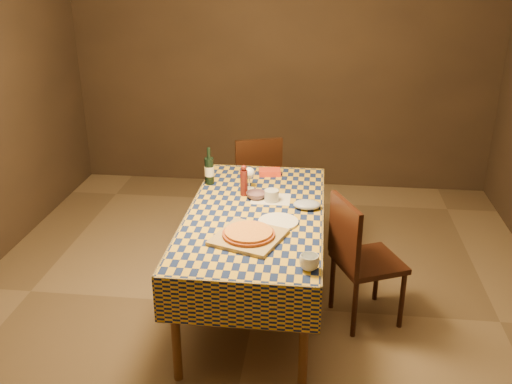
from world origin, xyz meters
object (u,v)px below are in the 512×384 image
pizza (249,233)px  chair_right (358,255)px  wine_bottle (209,170)px  cutting_board (249,237)px  dining_table (255,222)px  chair_far (256,178)px  white_plate (278,222)px  bowl (256,195)px

pizza → chair_right: size_ratio=0.44×
pizza → wine_bottle: 0.99m
pizza → cutting_board: bearing=0.0°
dining_table → cutting_board: 0.41m
dining_table → chair_far: 1.29m
pizza → white_plate: bearing=56.7°
cutting_board → white_plate: 0.30m
chair_far → wine_bottle: bearing=-109.3°
dining_table → white_plate: (0.17, -0.15, 0.08)m
pizza → chair_far: bearing=95.0°
bowl → wine_bottle: (-0.39, 0.24, 0.09)m
cutting_board → bowl: 0.65m
white_plate → chair_right: size_ratio=0.29×
wine_bottle → white_plate: wine_bottle is taller
dining_table → wine_bottle: bearing=130.3°
dining_table → pizza: 0.42m
dining_table → bowl: bearing=95.0°
bowl → chair_right: size_ratio=0.16×
pizza → chair_right: (0.71, 0.33, -0.29)m
bowl → wine_bottle: bearing=148.0°
chair_right → wine_bottle: bearing=153.6°
chair_far → white_plate: bearing=-77.6°
white_plate → chair_far: bearing=102.4°
wine_bottle → white_plate: bearing=-47.5°
dining_table → chair_far: chair_far is taller
dining_table → bowl: (-0.02, 0.24, 0.10)m
cutting_board → chair_far: 1.70m
bowl → chair_right: (0.74, -0.32, -0.27)m
cutting_board → white_plate: bearing=56.7°
cutting_board → chair_right: 0.83m
pizza → wine_bottle: (-0.42, 0.89, 0.07)m
bowl → wine_bottle: 0.47m
pizza → chair_far: chair_far is taller
dining_table → chair_right: bearing=-5.9°
dining_table → wine_bottle: (-0.41, 0.49, 0.19)m
cutting_board → pizza: size_ratio=0.97×
bowl → chair_far: size_ratio=0.16×
cutting_board → chair_far: (-0.15, 1.67, -0.26)m
dining_table → wine_bottle: wine_bottle is taller
dining_table → pizza: size_ratio=4.53×
cutting_board → chair_right: (0.71, 0.33, -0.26)m
bowl → chair_right: 0.85m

